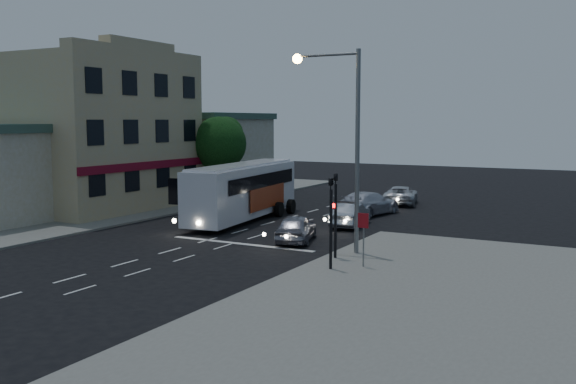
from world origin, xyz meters
The scene contains 16 objects.
ground centered at (0.00, 0.00, 0.00)m, with size 120.00×120.00×0.00m, color black.
sidewalk_near centered at (13.00, -4.00, 0.06)m, with size 12.00×24.00×0.12m, color slate.
sidewalk_far centered at (-13.00, 8.00, 0.06)m, with size 12.00×50.00×0.12m, color slate.
road_markings centered at (1.29, 3.31, 0.00)m, with size 8.00×30.55×0.01m.
tour_bus centered at (-1.86, 8.29, 1.86)m, with size 3.72×11.44×3.44m.
car_suv centered at (4.10, 3.80, 0.69)m, with size 1.63×4.04×1.38m, color gray.
car_sedan_a centered at (4.67, 9.35, 0.66)m, with size 1.40×4.02×1.32m, color #A0A6B4.
car_sedan_b centered at (3.95, 13.99, 0.76)m, with size 2.13×5.23×1.52m, color silver.
car_sedan_c centered at (4.06, 20.08, 0.66)m, with size 2.19×4.75×1.32m, color silver.
traffic_signal_main centered at (7.60, 0.78, 2.42)m, with size 0.25×0.35×4.10m.
traffic_signal_side centered at (8.30, -1.20, 2.42)m, with size 0.18×0.15×4.10m.
regulatory_sign centered at (9.30, -0.24, 1.60)m, with size 0.45×0.12×2.20m.
streetlight centered at (7.34, 2.20, 5.73)m, with size 3.32×0.44×9.00m.
main_building centered at (-13.96, 8.00, 5.16)m, with size 10.12×12.00×11.00m.
low_building_north centered at (-13.50, 20.00, 3.39)m, with size 9.40×9.40×6.50m.
street_tree centered at (-8.21, 15.02, 4.50)m, with size 4.00×4.00×6.20m.
Camera 1 is at (18.80, -24.11, 6.03)m, focal length 40.00 mm.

